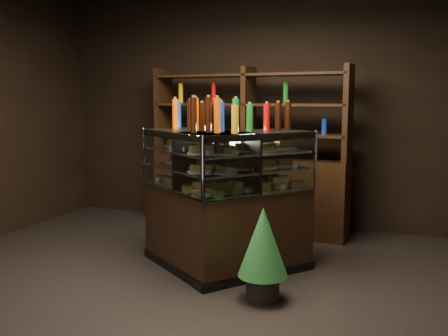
{
  "coord_description": "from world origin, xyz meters",
  "views": [
    {
      "loc": [
        1.99,
        -3.75,
        1.61
      ],
      "look_at": [
        0.46,
        0.44,
        1.0
      ],
      "focal_mm": 40.0,
      "sensor_mm": 36.0,
      "label": 1
    }
  ],
  "objects": [
    {
      "name": "room_shell",
      "position": [
        0.0,
        0.0,
        1.94
      ],
      "size": [
        5.02,
        5.02,
        3.01
      ],
      "color": "black",
      "rests_on": "ground"
    },
    {
      "name": "display_case",
      "position": [
        0.39,
        0.56,
        0.45
      ],
      "size": [
        1.73,
        1.33,
        1.33
      ],
      "rotation": [
        0.0,
        0.0,
        0.11
      ],
      "color": "black",
      "rests_on": "ground"
    },
    {
      "name": "ground",
      "position": [
        0.0,
        0.0,
        0.0
      ],
      "size": [
        5.0,
        5.0,
        0.0
      ],
      "primitive_type": "plane",
      "color": "black",
      "rests_on": "ground"
    },
    {
      "name": "food_display",
      "position": [
        0.39,
        0.55,
        1.02
      ],
      "size": [
        1.38,
        0.97,
        0.42
      ],
      "color": "#AF833E",
      "rests_on": "display_case"
    },
    {
      "name": "back_shelving",
      "position": [
        0.18,
        2.05,
        0.6
      ],
      "size": [
        2.47,
        0.59,
        2.0
      ],
      "rotation": [
        0.0,
        0.0,
        -0.07
      ],
      "color": "black",
      "rests_on": "ground"
    },
    {
      "name": "potted_conifer",
      "position": [
        0.95,
        -0.01,
        0.49
      ],
      "size": [
        0.4,
        0.4,
        0.86
      ],
      "rotation": [
        0.0,
        0.0,
        0.01
      ],
      "color": "black",
      "rests_on": "ground"
    },
    {
      "name": "bottles_top",
      "position": [
        0.39,
        0.56,
        1.46
      ],
      "size": [
        1.21,
        0.83,
        0.3
      ],
      "color": "silver",
      "rests_on": "display_case"
    }
  ]
}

